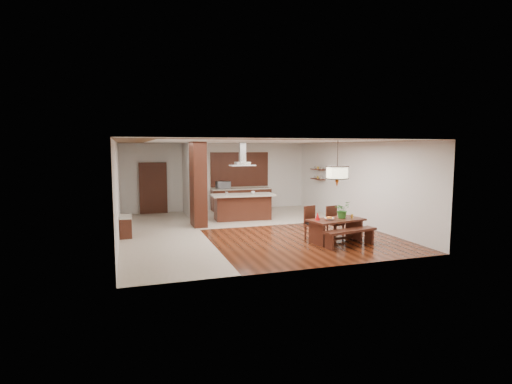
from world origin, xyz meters
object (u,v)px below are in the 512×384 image
object	(u,v)px
hallway_console	(126,226)
dining_chair_right	(335,222)
dining_table	(336,225)
kitchen_island	(243,207)
foliage_plant	(342,210)
microwave	(223,185)
range_hood	(242,154)
pendant_lantern	(337,164)
dining_bench	(350,238)
fruit_bowl	(329,219)
island_cup	(253,193)
dining_chair_left	(314,223)

from	to	relation	value
hallway_console	dining_chair_right	size ratio (longest dim) A/B	0.94
dining_table	kitchen_island	distance (m)	4.52
foliage_plant	microwave	xyz separation A→B (m)	(-1.96, 6.54, 0.19)
range_hood	foliage_plant	bearing A→B (deg)	-66.82
hallway_console	microwave	distance (m)	5.74
pendant_lantern	kitchen_island	world-z (taller)	pendant_lantern
dining_bench	fruit_bowl	xyz separation A→B (m)	(-0.39, 0.48, 0.47)
hallway_console	dining_bench	xyz separation A→B (m)	(5.86, -3.17, -0.08)
dining_chair_right	fruit_bowl	size ratio (longest dim) A/B	3.53
pendant_lantern	microwave	distance (m)	6.94
hallway_console	pendant_lantern	world-z (taller)	pendant_lantern
dining_table	fruit_bowl	bearing A→B (deg)	-162.93
dining_bench	fruit_bowl	distance (m)	0.78
foliage_plant	kitchen_island	world-z (taller)	foliage_plant
dining_table	microwave	xyz separation A→B (m)	(-1.73, 6.62, 0.61)
dining_table	kitchen_island	world-z (taller)	kitchen_island
island_cup	dining_chair_right	bearing A→B (deg)	-67.96
dining_bench	microwave	world-z (taller)	microwave
dining_table	kitchen_island	bearing A→B (deg)	110.10
kitchen_island	island_cup	world-z (taller)	island_cup
dining_table	microwave	world-z (taller)	microwave
hallway_console	range_hood	xyz separation A→B (m)	(4.19, 1.65, 2.15)
foliage_plant	range_hood	distance (m)	4.80
island_cup	dining_bench	bearing A→B (deg)	-74.82
dining_chair_left	fruit_bowl	distance (m)	0.57
fruit_bowl	microwave	world-z (taller)	microwave
dining_bench	foliage_plant	world-z (taller)	foliage_plant
hallway_console	foliage_plant	xyz separation A→B (m)	(5.97, -2.52, 0.60)
dining_chair_right	microwave	distance (m)	6.42
fruit_bowl	range_hood	distance (m)	4.85
dining_chair_left	pendant_lantern	world-z (taller)	pendant_lantern
hallway_console	dining_table	size ratio (longest dim) A/B	0.51
hallway_console	dining_chair_right	distance (m)	6.37
foliage_plant	pendant_lantern	bearing A→B (deg)	-161.58
fruit_bowl	dining_table	bearing A→B (deg)	17.07
hallway_console	pendant_lantern	xyz separation A→B (m)	(5.74, -2.60, 1.93)
pendant_lantern	foliage_plant	world-z (taller)	pendant_lantern
dining_bench	dining_chair_right	world-z (taller)	dining_chair_right
foliage_plant	island_cup	size ratio (longest dim) A/B	3.59
hallway_console	fruit_bowl	bearing A→B (deg)	-26.13
foliage_plant	microwave	world-z (taller)	microwave
dining_chair_right	foliage_plant	world-z (taller)	foliage_plant
dining_bench	pendant_lantern	world-z (taller)	pendant_lantern
dining_chair_left	island_cup	xyz separation A→B (m)	(-0.67, 3.77, 0.53)
dining_table	fruit_bowl	world-z (taller)	fruit_bowl
hallway_console	dining_table	bearing A→B (deg)	-24.36
hallway_console	dining_bench	size ratio (longest dim) A/B	0.53
dining_table	microwave	size ratio (longest dim) A/B	3.09
dining_table	fruit_bowl	xyz separation A→B (m)	(-0.27, -0.08, 0.21)
island_cup	microwave	world-z (taller)	microwave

